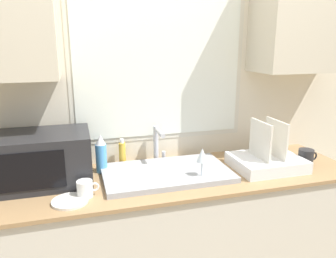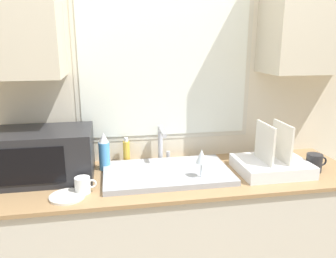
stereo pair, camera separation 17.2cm
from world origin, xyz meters
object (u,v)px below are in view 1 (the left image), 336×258
Objects in this scene: soap_bottle at (122,153)px; wine_glass at (202,156)px; faucet at (158,141)px; microwave at (40,159)px; dish_rack at (267,160)px; spray_bottle at (101,154)px; mug_near_sink at (85,189)px.

soap_bottle is 0.53m from wine_glass.
microwave is (-0.67, -0.13, -0.00)m from faucet.
spray_bottle is at bearing 167.53° from dish_rack.
soap_bottle is (-0.82, 0.30, 0.02)m from dish_rack.
dish_rack is at bearing -24.15° from faucet.
dish_rack is (1.27, -0.14, -0.08)m from microwave.
spray_bottle is 1.38× the size of soap_bottle.
faucet reaches higher than mug_near_sink.
mug_near_sink is (-1.06, -0.09, -0.01)m from dish_rack.
soap_bottle is (0.45, 0.15, -0.06)m from microwave.
spray_bottle reaches higher than soap_bottle.
microwave is 1.30× the size of dish_rack.
faucet is 1.24× the size of wine_glass.
soap_bottle is 0.46m from mug_near_sink.
soap_bottle is at bearing 172.49° from faucet.
microwave is 3.15× the size of soap_bottle.
dish_rack is 3.67× the size of mug_near_sink.
spray_bottle is 0.58m from wine_glass.
mug_near_sink is (0.21, -0.23, -0.09)m from microwave.
microwave is 1.28m from dish_rack.
faucet is at bearing 9.55° from spray_bottle.
mug_near_sink is at bearing -175.20° from dish_rack.
faucet is 0.59m from mug_near_sink.
faucet is 0.66m from dish_rack.
microwave reaches higher than soap_bottle.
mug_near_sink is (-0.10, -0.30, -0.07)m from spray_bottle.
spray_bottle is 2.08× the size of mug_near_sink.
wine_glass is at bearing -44.03° from soap_bottle.
dish_rack is (0.60, -0.27, -0.09)m from faucet.
microwave is at bearing 132.74° from mug_near_sink.
spray_bottle is at bearing -170.45° from faucet.
faucet is 1.02× the size of spray_bottle.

